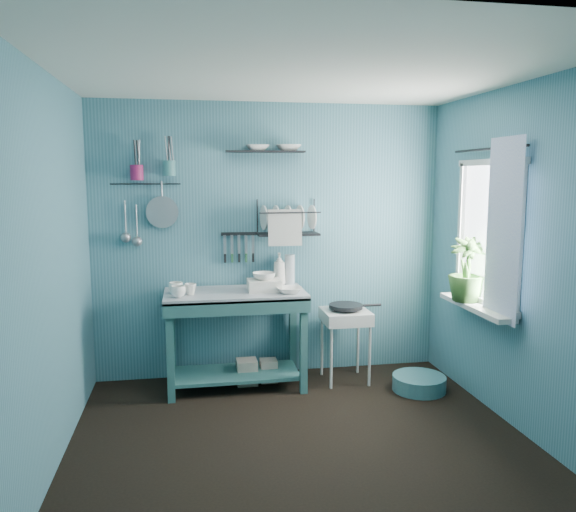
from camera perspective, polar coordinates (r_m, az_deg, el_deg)
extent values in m
plane|color=black|center=(4.10, 1.48, -18.58)|extent=(3.20, 3.20, 0.00)
plane|color=silver|center=(3.72, 1.63, 18.28)|extent=(3.20, 3.20, 0.00)
plane|color=#3E707F|center=(5.18, -1.81, 1.53)|extent=(3.20, 0.00, 3.20)
plane|color=#3E707F|center=(2.29, 9.20, -6.93)|extent=(3.20, 0.00, 3.20)
plane|color=#3E707F|center=(3.74, -23.26, -1.67)|extent=(0.00, 3.00, 3.00)
plane|color=#3E707F|center=(4.33, 22.78, -0.39)|extent=(0.00, 3.00, 3.00)
cube|color=#2E6261|center=(4.98, -5.33, -8.44)|extent=(1.22, 0.63, 0.86)
imported|color=white|center=(4.69, -11.11, -3.58)|extent=(0.12, 0.12, 0.10)
imported|color=white|center=(4.79, -9.89, -3.34)|extent=(0.14, 0.14, 0.09)
imported|color=white|center=(4.85, -11.31, -3.21)|extent=(0.17, 0.17, 0.10)
cube|color=silver|center=(4.87, -2.45, -2.99)|extent=(0.28, 0.22, 0.10)
imported|color=white|center=(4.85, -2.45, -2.06)|extent=(0.20, 0.19, 0.06)
imported|color=silver|center=(5.09, -0.89, -1.36)|extent=(0.12, 0.12, 0.30)
cylinder|color=silver|center=(5.13, 0.18, -1.40)|extent=(0.09, 0.09, 0.28)
imported|color=white|center=(4.78, 0.14, -3.48)|extent=(0.22, 0.22, 0.05)
cube|color=silver|center=(5.16, 5.83, -9.04)|extent=(0.44, 0.44, 0.65)
cylinder|color=black|center=(5.06, 5.89, -5.10)|extent=(0.30, 0.30, 0.03)
cube|color=black|center=(5.10, -5.02, 2.26)|extent=(0.32, 0.04, 0.03)
cube|color=black|center=(5.05, 0.00, 3.94)|extent=(0.57, 0.30, 0.32)
cube|color=black|center=(5.04, -2.34, 10.55)|extent=(0.71, 0.23, 0.01)
imported|color=white|center=(5.03, -3.11, 10.08)|extent=(0.21, 0.21, 0.05)
imported|color=white|center=(5.07, 0.06, 10.32)|extent=(0.22, 0.22, 0.05)
cylinder|color=#981C52|center=(5.03, -15.11, 8.18)|extent=(0.11, 0.11, 0.13)
cylinder|color=teal|center=(5.01, -11.98, 8.72)|extent=(0.11, 0.11, 0.13)
cylinder|color=#98999F|center=(5.05, -12.65, 4.37)|extent=(0.28, 0.03, 0.28)
cylinder|color=#98999F|center=(5.09, -16.21, 3.74)|extent=(0.01, 0.01, 0.30)
cylinder|color=#98999F|center=(5.08, -15.13, 3.36)|extent=(0.01, 0.01, 0.30)
cylinder|color=black|center=(5.07, -14.27, 7.11)|extent=(0.60, 0.01, 0.01)
plane|color=white|center=(4.68, 19.75, 2.21)|extent=(0.00, 1.10, 1.10)
cube|color=silver|center=(4.73, 18.52, -4.92)|extent=(0.16, 0.95, 0.04)
plane|color=white|center=(4.39, 20.99, 2.44)|extent=(0.00, 1.35, 1.35)
cylinder|color=black|center=(4.64, 19.65, 10.21)|extent=(0.02, 1.05, 0.02)
imported|color=#376428|center=(4.78, 17.72, -1.32)|extent=(0.38, 0.38, 0.52)
cube|color=gray|center=(5.13, -4.20, -11.65)|extent=(0.18, 0.18, 0.22)
cube|color=gray|center=(5.18, -1.99, -11.54)|extent=(0.15, 0.15, 0.20)
cylinder|color=teal|center=(5.11, 13.16, -12.45)|extent=(0.46, 0.46, 0.13)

